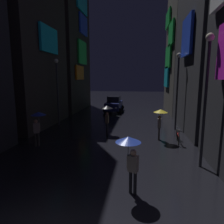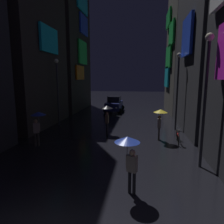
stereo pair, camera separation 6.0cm
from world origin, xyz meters
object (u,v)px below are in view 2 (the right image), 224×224
(bicycle_parked_at_storefront, at_px, (178,137))
(streetlamp_right_near, at_px, (206,87))
(streetlamp_right_far, at_px, (178,83))
(pedestrian_foreground_right_black, at_px, (107,112))
(pedestrian_midstreet_centre_blue, at_px, (38,119))
(pedestrian_near_crossing_yellow, at_px, (160,116))
(car_distant, at_px, (114,104))
(streetlamp_left_far, at_px, (57,85))
(pedestrian_far_right_blue, at_px, (129,149))

(bicycle_parked_at_storefront, relative_size, streetlamp_right_near, 0.30)
(bicycle_parked_at_storefront, xyz_separation_m, streetlamp_right_far, (0.40, 3.41, 3.35))
(pedestrian_foreground_right_black, relative_size, pedestrian_midstreet_centre_blue, 1.00)
(pedestrian_near_crossing_yellow, relative_size, pedestrian_foreground_right_black, 1.00)
(pedestrian_near_crossing_yellow, bearing_deg, car_distant, 111.93)
(pedestrian_foreground_right_black, height_order, pedestrian_midstreet_centre_blue, same)
(bicycle_parked_at_storefront, bearing_deg, streetlamp_right_far, 83.28)
(bicycle_parked_at_storefront, distance_m, car_distant, 12.89)
(pedestrian_near_crossing_yellow, height_order, streetlamp_right_near, streetlamp_right_near)
(streetlamp_right_near, bearing_deg, streetlamp_right_far, 90.00)
(streetlamp_left_far, bearing_deg, pedestrian_far_right_blue, -55.36)
(bicycle_parked_at_storefront, bearing_deg, car_distant, 116.27)
(pedestrian_near_crossing_yellow, relative_size, streetlamp_right_near, 0.35)
(streetlamp_left_far, bearing_deg, pedestrian_midstreet_centre_blue, -79.47)
(streetlamp_left_far, bearing_deg, streetlamp_right_near, -35.61)
(bicycle_parked_at_storefront, height_order, streetlamp_right_far, streetlamp_right_far)
(streetlamp_right_far, bearing_deg, streetlamp_left_far, 179.13)
(pedestrian_midstreet_centre_blue, distance_m, streetlamp_right_far, 10.64)
(pedestrian_near_crossing_yellow, xyz_separation_m, streetlamp_left_far, (-8.45, 3.32, 1.91))
(bicycle_parked_at_storefront, relative_size, streetlamp_right_far, 0.30)
(streetlamp_right_far, bearing_deg, pedestrian_midstreet_centre_blue, -149.41)
(pedestrian_foreground_right_black, relative_size, streetlamp_right_near, 0.35)
(bicycle_parked_at_storefront, bearing_deg, pedestrian_near_crossing_yellow, 168.01)
(pedestrian_midstreet_centre_blue, xyz_separation_m, streetlamp_left_far, (-1.02, 5.46, 1.91))
(pedestrian_near_crossing_yellow, height_order, car_distant, pedestrian_near_crossing_yellow)
(bicycle_parked_at_storefront, distance_m, streetlamp_right_near, 4.92)
(streetlamp_right_near, bearing_deg, pedestrian_midstreet_centre_blue, 169.30)
(pedestrian_midstreet_centre_blue, xyz_separation_m, bicycle_parked_at_storefront, (8.58, 1.90, -1.28))
(pedestrian_foreground_right_black, relative_size, streetlamp_left_far, 0.37)
(pedestrian_midstreet_centre_blue, height_order, streetlamp_right_near, streetlamp_right_near)
(pedestrian_midstreet_centre_blue, distance_m, streetlamp_right_near, 9.37)
(pedestrian_midstreet_centre_blue, height_order, streetlamp_right_far, streetlamp_right_far)
(pedestrian_far_right_blue, bearing_deg, streetlamp_right_far, 71.72)
(pedestrian_near_crossing_yellow, relative_size, bicycle_parked_at_storefront, 1.17)
(streetlamp_right_near, distance_m, streetlamp_left_far, 12.30)
(pedestrian_foreground_right_black, bearing_deg, pedestrian_midstreet_centre_blue, -138.33)
(pedestrian_foreground_right_black, distance_m, car_distant, 10.23)
(pedestrian_midstreet_centre_blue, height_order, bicycle_parked_at_storefront, pedestrian_midstreet_centre_blue)
(pedestrian_midstreet_centre_blue, relative_size, car_distant, 0.51)
(pedestrian_far_right_blue, height_order, bicycle_parked_at_storefront, pedestrian_far_right_blue)
(pedestrian_foreground_right_black, bearing_deg, car_distant, 94.55)
(bicycle_parked_at_storefront, distance_m, streetlamp_right_far, 4.79)
(pedestrian_far_right_blue, height_order, pedestrian_midstreet_centre_blue, same)
(pedestrian_midstreet_centre_blue, xyz_separation_m, streetlamp_right_far, (8.98, 5.31, 2.07))
(pedestrian_near_crossing_yellow, relative_size, pedestrian_midstreet_centre_blue, 1.00)
(pedestrian_near_crossing_yellow, distance_m, pedestrian_foreground_right_black, 3.91)
(streetlamp_right_far, bearing_deg, pedestrian_foreground_right_black, -159.05)
(pedestrian_near_crossing_yellow, height_order, pedestrian_far_right_blue, same)
(pedestrian_near_crossing_yellow, height_order, streetlamp_right_far, streetlamp_right_far)
(pedestrian_far_right_blue, relative_size, pedestrian_foreground_right_black, 1.00)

